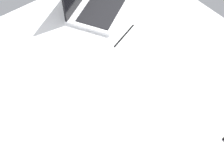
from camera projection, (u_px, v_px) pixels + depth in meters
bed_mattress at (76, 128)px, 122.10cm from camera, size 180.00×140.00×18.00cm
laptop at (95, 1)px, 148.27cm from camera, size 40.07×36.39×23.00cm
charger_cable at (124, 36)px, 139.98cm from camera, size 16.29×6.05×0.60cm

